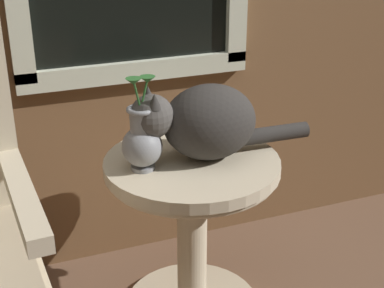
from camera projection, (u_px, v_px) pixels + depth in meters
name	position (u px, v px, depth m)	size (l,w,h in m)	color
wicker_side_table	(192.00, 215.00, 1.75)	(0.53, 0.53, 0.57)	beige
cat	(205.00, 121.00, 1.64)	(0.56, 0.23, 0.23)	#33302D
pewter_vase_with_ivy	(142.00, 140.00, 1.58)	(0.12, 0.12, 0.28)	gray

